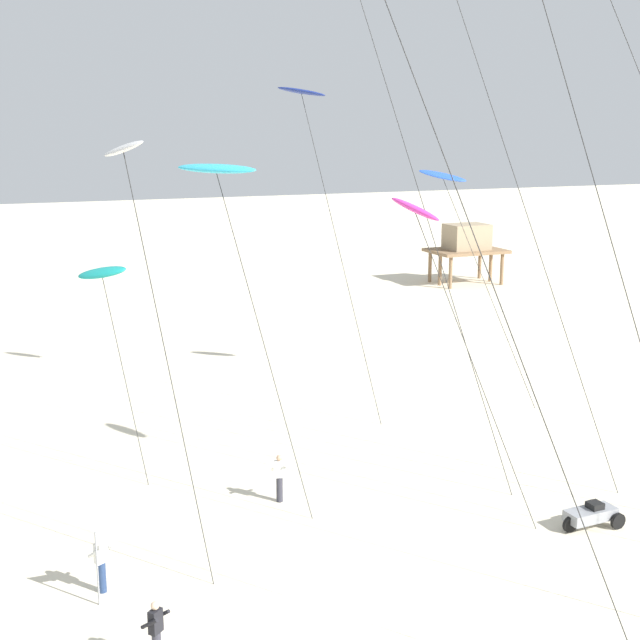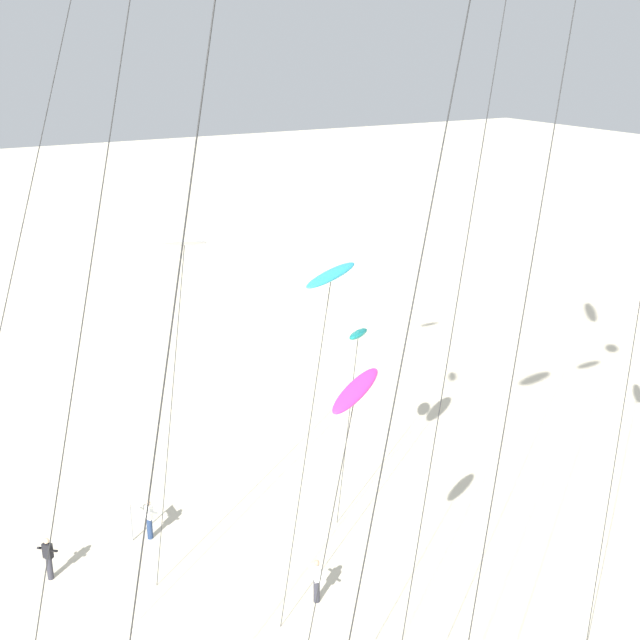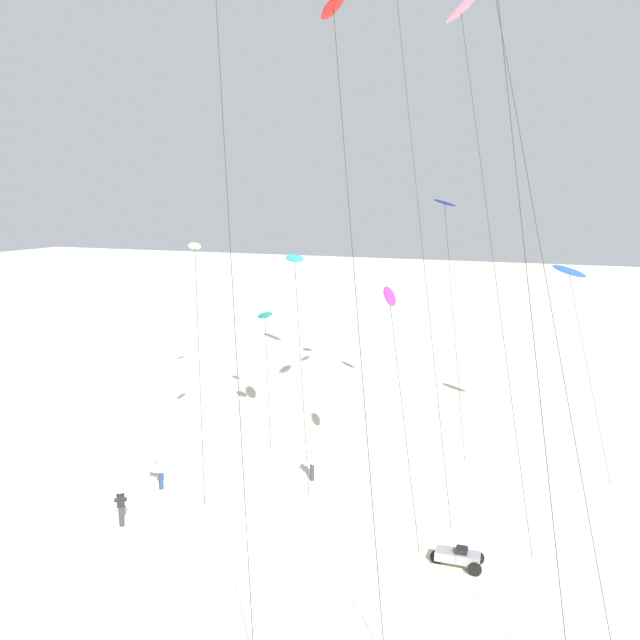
{
  "view_description": "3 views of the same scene",
  "coord_description": "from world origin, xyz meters",
  "px_view_note": "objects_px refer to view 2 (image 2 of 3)",
  "views": [
    {
      "loc": [
        -8.96,
        -20.09,
        12.54
      ],
      "look_at": [
        1.26,
        5.02,
        6.51
      ],
      "focal_mm": 49.66,
      "sensor_mm": 36.0,
      "label": 1
    },
    {
      "loc": [
        21.13,
        -5.27,
        18.54
      ],
      "look_at": [
        -0.72,
        7.06,
        9.86
      ],
      "focal_mm": 46.54,
      "sensor_mm": 36.0,
      "label": 2
    },
    {
      "loc": [
        13.23,
        -24.37,
        14.25
      ],
      "look_at": [
        1.17,
        5.3,
        8.51
      ],
      "focal_mm": 39.01,
      "sensor_mm": 36.0,
      "label": 3
    }
  ],
  "objects_px": {
    "kite_flyer_furthest": "(149,518)",
    "marker_flag": "(131,509)",
    "kite_flyer_middle": "(317,580)",
    "kite_cyan": "(331,277)",
    "kite_magenta": "(355,396)",
    "kite_white": "(184,250)",
    "kite_teal": "(358,335)",
    "kite_flyer_nearest": "(48,557)"
  },
  "relations": [
    {
      "from": "kite_flyer_furthest",
      "to": "marker_flag",
      "type": "relative_size",
      "value": 0.8
    },
    {
      "from": "kite_flyer_middle",
      "to": "marker_flag",
      "type": "distance_m",
      "value": 7.91
    },
    {
      "from": "kite_flyer_middle",
      "to": "kite_cyan",
      "type": "bearing_deg",
      "value": 137.42
    },
    {
      "from": "kite_magenta",
      "to": "kite_flyer_middle",
      "type": "height_order",
      "value": "kite_magenta"
    },
    {
      "from": "marker_flag",
      "to": "kite_white",
      "type": "bearing_deg",
      "value": 55.67
    },
    {
      "from": "kite_flyer_furthest",
      "to": "kite_teal",
      "type": "bearing_deg",
      "value": 78.95
    },
    {
      "from": "kite_white",
      "to": "kite_flyer_furthest",
      "type": "relative_size",
      "value": 7.33
    },
    {
      "from": "kite_cyan",
      "to": "kite_flyer_furthest",
      "type": "distance_m",
      "value": 12.45
    },
    {
      "from": "kite_white",
      "to": "kite_flyer_furthest",
      "type": "xyz_separation_m",
      "value": [
        -1.42,
        -1.5,
        -10.76
      ]
    },
    {
      "from": "kite_flyer_middle",
      "to": "marker_flag",
      "type": "relative_size",
      "value": 0.8
    },
    {
      "from": "kite_flyer_middle",
      "to": "kite_white",
      "type": "bearing_deg",
      "value": -155.77
    },
    {
      "from": "kite_cyan",
      "to": "kite_flyer_middle",
      "type": "bearing_deg",
      "value": -42.58
    },
    {
      "from": "kite_white",
      "to": "kite_teal",
      "type": "relative_size",
      "value": 1.55
    },
    {
      "from": "kite_teal",
      "to": "kite_flyer_middle",
      "type": "relative_size",
      "value": 4.72
    },
    {
      "from": "kite_cyan",
      "to": "kite_flyer_nearest",
      "type": "relative_size",
      "value": 6.79
    },
    {
      "from": "kite_magenta",
      "to": "kite_flyer_furthest",
      "type": "height_order",
      "value": "kite_magenta"
    },
    {
      "from": "kite_teal",
      "to": "marker_flag",
      "type": "xyz_separation_m",
      "value": [
        -1.68,
        -9.0,
        -5.93
      ]
    },
    {
      "from": "kite_flyer_middle",
      "to": "marker_flag",
      "type": "height_order",
      "value": "marker_flag"
    },
    {
      "from": "kite_flyer_middle",
      "to": "kite_flyer_furthest",
      "type": "xyz_separation_m",
      "value": [
        -6.49,
        -3.78,
        0.0
      ]
    },
    {
      "from": "kite_cyan",
      "to": "kite_flyer_furthest",
      "type": "xyz_separation_m",
      "value": [
        -4.95,
        -5.18,
        -10.18
      ]
    },
    {
      "from": "kite_magenta",
      "to": "kite_flyer_middle",
      "type": "distance_m",
      "value": 9.92
    },
    {
      "from": "kite_white",
      "to": "kite_teal",
      "type": "xyz_separation_m",
      "value": [
        0.21,
        6.86,
        -4.23
      ]
    },
    {
      "from": "kite_white",
      "to": "kite_magenta",
      "type": "relative_size",
      "value": 1.19
    },
    {
      "from": "kite_teal",
      "to": "kite_flyer_nearest",
      "type": "height_order",
      "value": "kite_teal"
    },
    {
      "from": "kite_cyan",
      "to": "kite_white",
      "type": "bearing_deg",
      "value": -133.79
    },
    {
      "from": "kite_magenta",
      "to": "marker_flag",
      "type": "height_order",
      "value": "kite_magenta"
    },
    {
      "from": "kite_white",
      "to": "marker_flag",
      "type": "relative_size",
      "value": 5.83
    },
    {
      "from": "kite_teal",
      "to": "marker_flag",
      "type": "relative_size",
      "value": 3.76
    },
    {
      "from": "kite_cyan",
      "to": "marker_flag",
      "type": "bearing_deg",
      "value": -130.61
    },
    {
      "from": "kite_white",
      "to": "kite_flyer_nearest",
      "type": "height_order",
      "value": "kite_white"
    },
    {
      "from": "kite_flyer_furthest",
      "to": "kite_flyer_middle",
      "type": "bearing_deg",
      "value": 30.21
    },
    {
      "from": "kite_teal",
      "to": "kite_flyer_middle",
      "type": "xyz_separation_m",
      "value": [
        4.85,
        -4.58,
        -6.53
      ]
    },
    {
      "from": "kite_cyan",
      "to": "kite_magenta",
      "type": "height_order",
      "value": "kite_cyan"
    },
    {
      "from": "kite_cyan",
      "to": "kite_flyer_middle",
      "type": "height_order",
      "value": "kite_cyan"
    },
    {
      "from": "kite_flyer_middle",
      "to": "kite_magenta",
      "type": "bearing_deg",
      "value": -16.55
    },
    {
      "from": "kite_white",
      "to": "kite_flyer_furthest",
      "type": "distance_m",
      "value": 10.96
    },
    {
      "from": "kite_white",
      "to": "kite_flyer_middle",
      "type": "relative_size",
      "value": 7.33
    },
    {
      "from": "kite_white",
      "to": "kite_flyer_nearest",
      "type": "bearing_deg",
      "value": -97.8
    },
    {
      "from": "kite_teal",
      "to": "kite_flyer_middle",
      "type": "height_order",
      "value": "kite_teal"
    },
    {
      "from": "marker_flag",
      "to": "kite_teal",
      "type": "bearing_deg",
      "value": 79.46
    },
    {
      "from": "kite_teal",
      "to": "marker_flag",
      "type": "distance_m",
      "value": 10.91
    },
    {
      "from": "kite_cyan",
      "to": "kite_teal",
      "type": "height_order",
      "value": "kite_cyan"
    }
  ]
}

